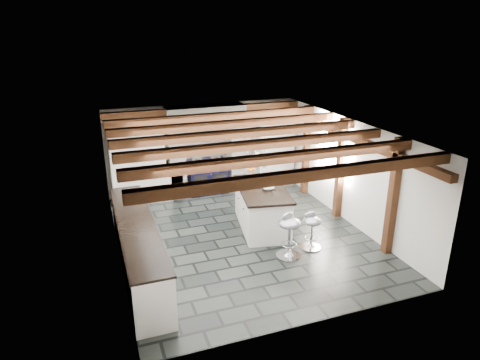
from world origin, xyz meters
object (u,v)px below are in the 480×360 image
object	(u,v)px
range_cooker	(207,175)
bar_stool_far	(289,230)
kitchen_island	(262,207)
bar_stool_near	(312,227)

from	to	relation	value
range_cooker	bar_stool_far	bearing A→B (deg)	-81.92
range_cooker	kitchen_island	world-z (taller)	kitchen_island
kitchen_island	bar_stool_far	size ratio (longest dim) A/B	2.25
kitchen_island	bar_stool_far	world-z (taller)	kitchen_island
kitchen_island	bar_stool_far	distance (m)	1.35
range_cooker	bar_stool_far	world-z (taller)	range_cooker
bar_stool_near	kitchen_island	bearing A→B (deg)	118.43
range_cooker	bar_stool_far	size ratio (longest dim) A/B	1.12
range_cooker	bar_stool_near	xyz separation A→B (m)	(1.10, -3.64, 0.00)
range_cooker	bar_stool_near	world-z (taller)	range_cooker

